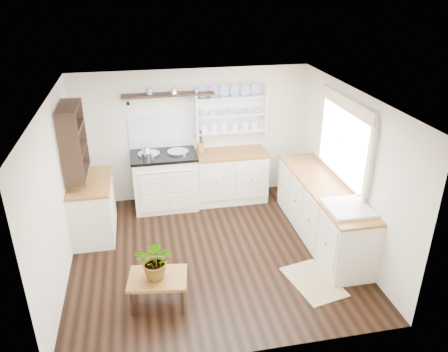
{
  "coord_description": "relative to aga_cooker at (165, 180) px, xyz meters",
  "views": [
    {
      "loc": [
        -0.87,
        -5.24,
        3.71
      ],
      "look_at": [
        0.22,
        0.25,
        1.1
      ],
      "focal_mm": 35.0,
      "sensor_mm": 36.0,
      "label": 1
    }
  ],
  "objects": [
    {
      "name": "left_shelving",
      "position": [
        -1.3,
        -0.67,
        1.05
      ],
      "size": [
        0.28,
        0.8,
        1.05
      ],
      "primitive_type": "cube",
      "color": "black",
      "rests_on": "wall_left"
    },
    {
      "name": "plate_rack",
      "position": [
        1.19,
        0.29,
        1.06
      ],
      "size": [
        1.2,
        0.22,
        0.9
      ],
      "color": "white",
      "rests_on": "wall_back"
    },
    {
      "name": "center_table",
      "position": [
        -0.28,
        -2.48,
        -0.16
      ],
      "size": [
        0.76,
        0.59,
        0.38
      ],
      "rotation": [
        0.0,
        0.0,
        -0.14
      ],
      "color": "brown",
      "rests_on": "floor"
    },
    {
      "name": "window",
      "position": [
        2.49,
        -1.42,
        1.07
      ],
      "size": [
        0.08,
        1.55,
        1.22
      ],
      "color": "white",
      "rests_on": "wall_right"
    },
    {
      "name": "kettle",
      "position": [
        -0.28,
        -0.12,
        0.55
      ],
      "size": [
        0.18,
        0.18,
        0.23
      ],
      "primitive_type": null,
      "color": "silver",
      "rests_on": "aga_cooker"
    },
    {
      "name": "high_shelf",
      "position": [
        0.14,
        0.21,
        1.41
      ],
      "size": [
        1.5,
        0.29,
        0.16
      ],
      "color": "black",
      "rests_on": "wall_back"
    },
    {
      "name": "back_cabinets",
      "position": [
        1.14,
        0.03,
        -0.04
      ],
      "size": [
        1.27,
        0.63,
        0.9
      ],
      "color": "#EEE4CE",
      "rests_on": "floor"
    },
    {
      "name": "belfast_sink",
      "position": [
        2.25,
        -2.22,
        0.3
      ],
      "size": [
        0.55,
        0.6,
        0.45
      ],
      "color": "white",
      "rests_on": "right_cabinets"
    },
    {
      "name": "ceiling",
      "position": [
        0.54,
        -1.57,
        1.8
      ],
      "size": [
        4.0,
        3.8,
        0.01
      ],
      "primitive_type": "cube",
      "color": "white",
      "rests_on": "wall_back"
    },
    {
      "name": "wall_back",
      "position": [
        0.54,
        0.33,
        0.65
      ],
      "size": [
        4.0,
        0.02,
        2.3
      ],
      "primitive_type": "cube",
      "color": "silver",
      "rests_on": "ground"
    },
    {
      "name": "potted_plant",
      "position": [
        -0.28,
        -2.48,
        0.13
      ],
      "size": [
        0.55,
        0.51,
        0.5
      ],
      "primitive_type": "imported",
      "rotation": [
        0.0,
        0.0,
        -0.33
      ],
      "color": "#3F7233",
      "rests_on": "center_table"
    },
    {
      "name": "wall_right",
      "position": [
        2.54,
        -1.57,
        0.65
      ],
      "size": [
        0.02,
        3.8,
        2.3
      ],
      "primitive_type": "cube",
      "color": "silver",
      "rests_on": "ground"
    },
    {
      "name": "wall_left",
      "position": [
        -1.46,
        -1.57,
        0.65
      ],
      "size": [
        0.02,
        3.8,
        2.3
      ],
      "primitive_type": "cube",
      "color": "silver",
      "rests_on": "ground"
    },
    {
      "name": "right_cabinets",
      "position": [
        2.24,
        -1.47,
        -0.04
      ],
      "size": [
        0.62,
        2.43,
        0.9
      ],
      "color": "#EEE4CE",
      "rests_on": "floor"
    },
    {
      "name": "floor_rug",
      "position": [
        1.73,
        -2.5,
        -0.49
      ],
      "size": [
        0.72,
        0.95,
        0.02
      ],
      "primitive_type": "cube",
      "rotation": [
        0.0,
        0.0,
        0.21
      ],
      "color": "#7B6647",
      "rests_on": "floor"
    },
    {
      "name": "utensil_crock",
      "position": [
        0.64,
        0.11,
        0.5
      ],
      "size": [
        0.14,
        0.14,
        0.16
      ],
      "primitive_type": "cylinder",
      "color": "#9B6339",
      "rests_on": "back_cabinets"
    },
    {
      "name": "left_cabinets",
      "position": [
        -1.16,
        -0.67,
        -0.04
      ],
      "size": [
        0.62,
        1.13,
        0.9
      ],
      "color": "#EEE4CE",
      "rests_on": "floor"
    },
    {
      "name": "floor",
      "position": [
        0.54,
        -1.57,
        -0.5
      ],
      "size": [
        4.0,
        3.8,
        0.01
      ],
      "primitive_type": "cube",
      "color": "black",
      "rests_on": "ground"
    },
    {
      "name": "aga_cooker",
      "position": [
        0.0,
        0.0,
        0.0
      ],
      "size": [
        1.09,
        0.76,
        1.01
      ],
      "color": "#ECE7CD",
      "rests_on": "floor"
    }
  ]
}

